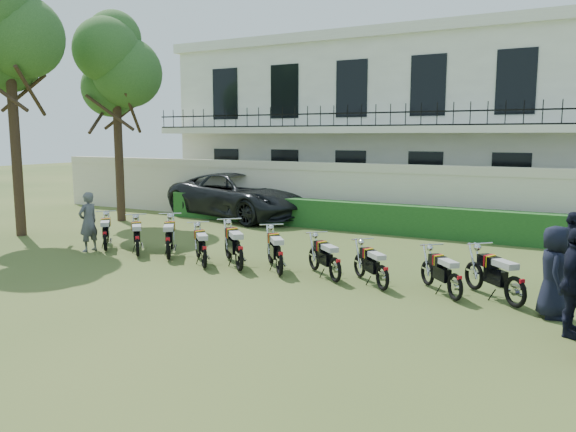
% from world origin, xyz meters
% --- Properties ---
extents(ground, '(100.00, 100.00, 0.00)m').
position_xyz_m(ground, '(0.00, 0.00, 0.00)').
color(ground, '#364E1F').
rests_on(ground, ground).
extents(perimeter_wall, '(30.00, 0.35, 2.30)m').
position_xyz_m(perimeter_wall, '(0.00, 8.00, 1.17)').
color(perimeter_wall, beige).
rests_on(perimeter_wall, ground).
extents(hedge, '(18.00, 0.60, 1.00)m').
position_xyz_m(hedge, '(1.00, 7.20, 0.50)').
color(hedge, '#194418').
rests_on(hedge, ground).
extents(building, '(20.40, 9.60, 7.40)m').
position_xyz_m(building, '(0.00, 13.96, 3.71)').
color(building, white).
rests_on(building, ground).
extents(tree_west_mid, '(3.40, 3.20, 8.82)m').
position_xyz_m(tree_west_mid, '(-9.46, 1.00, 6.67)').
color(tree_west_mid, '#473323').
rests_on(tree_west_mid, ground).
extents(tree_west_near, '(3.40, 3.20, 7.90)m').
position_xyz_m(tree_west_near, '(-8.96, 5.00, 5.89)').
color(tree_west_near, '#473323').
rests_on(tree_west_near, ground).
extents(motorcycle_0, '(1.36, 1.39, 1.01)m').
position_xyz_m(motorcycle_0, '(-5.02, 0.42, 0.47)').
color(motorcycle_0, black).
rests_on(motorcycle_0, ground).
extents(motorcycle_1, '(1.38, 1.39, 1.02)m').
position_xyz_m(motorcycle_1, '(-3.69, 0.31, 0.47)').
color(motorcycle_1, black).
rests_on(motorcycle_1, ground).
extents(motorcycle_2, '(1.29, 1.65, 1.09)m').
position_xyz_m(motorcycle_2, '(-2.68, 0.40, 0.50)').
color(motorcycle_2, black).
rests_on(motorcycle_2, ground).
extents(motorcycle_3, '(1.36, 1.38, 1.01)m').
position_xyz_m(motorcycle_3, '(-1.28, 0.09, 0.46)').
color(motorcycle_3, black).
rests_on(motorcycle_3, ground).
extents(motorcycle_4, '(1.53, 1.51, 1.12)m').
position_xyz_m(motorcycle_4, '(-0.35, 0.27, 0.52)').
color(motorcycle_4, black).
rests_on(motorcycle_4, ground).
extents(motorcycle_5, '(1.30, 1.55, 1.05)m').
position_xyz_m(motorcycle_5, '(0.73, 0.33, 0.49)').
color(motorcycle_5, black).
rests_on(motorcycle_5, ground).
extents(motorcycle_6, '(1.40, 1.24, 0.97)m').
position_xyz_m(motorcycle_6, '(2.12, 0.42, 0.45)').
color(motorcycle_6, black).
rests_on(motorcycle_6, ground).
extents(motorcycle_7, '(1.29, 1.27, 0.94)m').
position_xyz_m(motorcycle_7, '(3.27, 0.29, 0.43)').
color(motorcycle_7, black).
rests_on(motorcycle_7, ground).
extents(motorcycle_8, '(1.22, 1.36, 0.95)m').
position_xyz_m(motorcycle_8, '(4.78, 0.28, 0.44)').
color(motorcycle_8, black).
rests_on(motorcycle_8, ground).
extents(motorcycle_9, '(1.43, 1.42, 1.05)m').
position_xyz_m(motorcycle_9, '(5.89, 0.36, 0.48)').
color(motorcycle_9, black).
rests_on(motorcycle_9, ground).
extents(suv, '(7.04, 4.53, 1.81)m').
position_xyz_m(suv, '(-5.34, 7.88, 0.90)').
color(suv, black).
rests_on(suv, ground).
extents(inspector, '(0.43, 0.63, 1.70)m').
position_xyz_m(inspector, '(-5.50, 0.28, 0.85)').
color(inspector, slate).
rests_on(inspector, ground).
extents(officer_2, '(0.64, 1.13, 1.82)m').
position_xyz_m(officer_2, '(6.89, -0.77, 0.91)').
color(officer_2, black).
rests_on(officer_2, ground).
extents(officer_3, '(0.63, 0.88, 1.69)m').
position_xyz_m(officer_3, '(6.54, 0.15, 0.85)').
color(officer_3, black).
rests_on(officer_3, ground).
extents(officer_5, '(0.52, 1.05, 1.72)m').
position_xyz_m(officer_5, '(6.74, 2.11, 0.86)').
color(officer_5, black).
rests_on(officer_5, ground).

